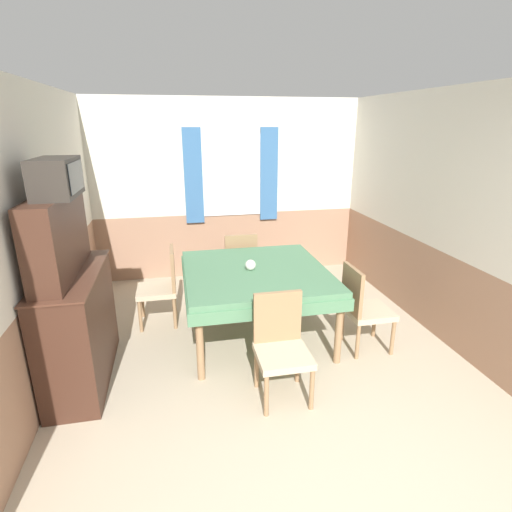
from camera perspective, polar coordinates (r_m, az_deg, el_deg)
The scene contains 11 objects.
wall_back at distance 6.01m, azimuth -3.93°, elevation 9.49°, with size 4.29×0.10×2.60m.
wall_left at distance 3.92m, azimuth -28.66°, elevation 2.18°, with size 0.05×4.88×2.60m.
wall_right at distance 4.66m, azimuth 25.28°, elevation 4.97°, with size 0.05×4.88×2.60m.
dining_table at distance 4.27m, azimuth 0.03°, elevation -3.19°, with size 1.52×1.60×0.77m.
chair_head_window at distance 5.30m, azimuth -2.28°, elevation -1.02°, with size 0.44×0.44×0.90m.
chair_right_near at distance 4.23m, azimuth 14.98°, elevation -6.93°, with size 0.44×0.44×0.90m.
chair_left_far at distance 4.74m, azimuth -13.22°, elevation -3.97°, with size 0.44×0.44×0.90m.
chair_head_near at distance 3.45m, azimuth 3.67°, elevation -12.46°, with size 0.44×0.44×0.90m.
sideboard at distance 3.86m, azimuth -24.54°, elevation -6.51°, with size 0.46×1.27×1.70m.
tv at distance 3.46m, azimuth -26.61°, elevation 9.98°, with size 0.29×0.56×0.30m.
vase at distance 4.20m, azimuth -0.79°, elevation -1.29°, with size 0.11×0.11×0.11m.
Camera 1 is at (-0.81, -1.38, 2.25)m, focal length 28.00 mm.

